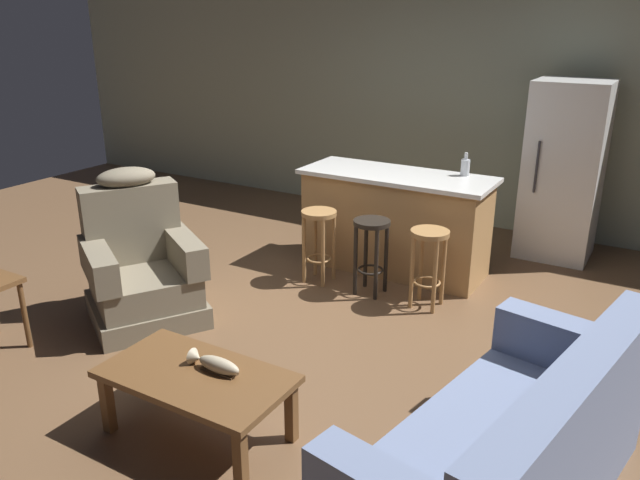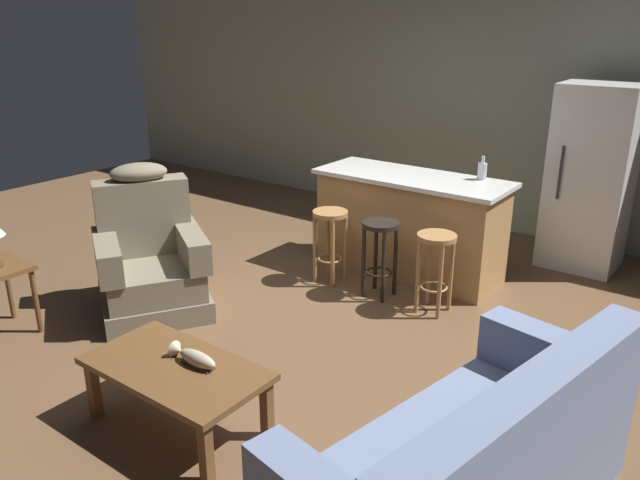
{
  "view_description": "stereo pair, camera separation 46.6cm",
  "coord_description": "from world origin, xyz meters",
  "px_view_note": "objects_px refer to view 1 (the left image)",
  "views": [
    {
      "loc": [
        2.26,
        -3.88,
        2.34
      ],
      "look_at": [
        0.02,
        -0.1,
        0.75
      ],
      "focal_mm": 35.0,
      "sensor_mm": 36.0,
      "label": 1
    },
    {
      "loc": [
        2.65,
        -3.62,
        2.34
      ],
      "look_at": [
        0.02,
        -0.1,
        0.75
      ],
      "focal_mm": 35.0,
      "sensor_mm": 36.0,
      "label": 2
    }
  ],
  "objects_px": {
    "fish_figurine": "(214,364)",
    "bar_stool_middle": "(371,243)",
    "coffee_table": "(196,382)",
    "recliner_near_lamp": "(141,268)",
    "bar_stool_left": "(319,233)",
    "refrigerator": "(564,171)",
    "kitchen_island": "(395,222)",
    "bar_stool_right": "(429,254)",
    "couch": "(510,456)",
    "bottle_tall_green": "(465,167)"
  },
  "relations": [
    {
      "from": "fish_figurine",
      "to": "bar_stool_middle",
      "type": "xyz_separation_m",
      "value": [
        -0.1,
        2.23,
        0.01
      ]
    },
    {
      "from": "coffee_table",
      "to": "recliner_near_lamp",
      "type": "height_order",
      "value": "recliner_near_lamp"
    },
    {
      "from": "coffee_table",
      "to": "bar_stool_left",
      "type": "relative_size",
      "value": 1.62
    },
    {
      "from": "recliner_near_lamp",
      "to": "bar_stool_left",
      "type": "xyz_separation_m",
      "value": [
        0.87,
        1.34,
        0.05
      ]
    },
    {
      "from": "fish_figurine",
      "to": "refrigerator",
      "type": "bearing_deg",
      "value": 74.74
    },
    {
      "from": "bar_stool_middle",
      "to": "bar_stool_left",
      "type": "bearing_deg",
      "value": 180.0
    },
    {
      "from": "kitchen_island",
      "to": "refrigerator",
      "type": "relative_size",
      "value": 1.02
    },
    {
      "from": "recliner_near_lamp",
      "to": "bar_stool_right",
      "type": "relative_size",
      "value": 1.76
    },
    {
      "from": "coffee_table",
      "to": "refrigerator",
      "type": "relative_size",
      "value": 0.62
    },
    {
      "from": "couch",
      "to": "bar_stool_left",
      "type": "xyz_separation_m",
      "value": [
        -2.26,
        2.01,
        0.13
      ]
    },
    {
      "from": "recliner_near_lamp",
      "to": "kitchen_island",
      "type": "distance_m",
      "value": 2.39
    },
    {
      "from": "refrigerator",
      "to": "bar_stool_left",
      "type": "bearing_deg",
      "value": -133.52
    },
    {
      "from": "kitchen_island",
      "to": "bar_stool_right",
      "type": "bearing_deg",
      "value": -47.01
    },
    {
      "from": "coffee_table",
      "to": "refrigerator",
      "type": "distance_m",
      "value": 4.34
    },
    {
      "from": "couch",
      "to": "refrigerator",
      "type": "relative_size",
      "value": 1.15
    },
    {
      "from": "kitchen_island",
      "to": "recliner_near_lamp",
      "type": "bearing_deg",
      "value": -124.33
    },
    {
      "from": "bar_stool_middle",
      "to": "refrigerator",
      "type": "bearing_deg",
      "value": 56.55
    },
    {
      "from": "coffee_table",
      "to": "bar_stool_right",
      "type": "distance_m",
      "value": 2.37
    },
    {
      "from": "bar_stool_middle",
      "to": "bottle_tall_green",
      "type": "bearing_deg",
      "value": 59.83
    },
    {
      "from": "kitchen_island",
      "to": "coffee_table",
      "type": "bearing_deg",
      "value": -88.39
    },
    {
      "from": "fish_figurine",
      "to": "bottle_tall_green",
      "type": "bearing_deg",
      "value": 82.52
    },
    {
      "from": "fish_figurine",
      "to": "bar_stool_left",
      "type": "bearing_deg",
      "value": 105.73
    },
    {
      "from": "couch",
      "to": "bottle_tall_green",
      "type": "distance_m",
      "value": 3.21
    },
    {
      "from": "couch",
      "to": "bottle_tall_green",
      "type": "bearing_deg",
      "value": -56.24
    },
    {
      "from": "coffee_table",
      "to": "fish_figurine",
      "type": "height_order",
      "value": "fish_figurine"
    },
    {
      "from": "fish_figurine",
      "to": "recliner_near_lamp",
      "type": "distance_m",
      "value": 1.75
    },
    {
      "from": "fish_figurine",
      "to": "couch",
      "type": "bearing_deg",
      "value": 7.81
    },
    {
      "from": "kitchen_island",
      "to": "bar_stool_right",
      "type": "height_order",
      "value": "kitchen_island"
    },
    {
      "from": "recliner_near_lamp",
      "to": "bar_stool_middle",
      "type": "relative_size",
      "value": 1.76
    },
    {
      "from": "recliner_near_lamp",
      "to": "bar_stool_left",
      "type": "bearing_deg",
      "value": 88.48
    },
    {
      "from": "coffee_table",
      "to": "fish_figurine",
      "type": "distance_m",
      "value": 0.15
    },
    {
      "from": "bar_stool_right",
      "to": "bottle_tall_green",
      "type": "bearing_deg",
      "value": 91.38
    },
    {
      "from": "coffee_table",
      "to": "bar_stool_left",
      "type": "xyz_separation_m",
      "value": [
        -0.55,
        2.31,
        0.11
      ]
    },
    {
      "from": "couch",
      "to": "bottle_tall_green",
      "type": "xyz_separation_m",
      "value": [
        -1.23,
        2.88,
        0.69
      ]
    },
    {
      "from": "coffee_table",
      "to": "bottle_tall_green",
      "type": "xyz_separation_m",
      "value": [
        0.48,
        3.19,
        0.67
      ]
    },
    {
      "from": "bar_stool_left",
      "to": "refrigerator",
      "type": "relative_size",
      "value": 0.39
    },
    {
      "from": "recliner_near_lamp",
      "to": "refrigerator",
      "type": "xyz_separation_m",
      "value": [
        2.61,
        3.17,
        0.46
      ]
    },
    {
      "from": "fish_figurine",
      "to": "bar_stool_middle",
      "type": "relative_size",
      "value": 0.5
    },
    {
      "from": "fish_figurine",
      "to": "kitchen_island",
      "type": "height_order",
      "value": "kitchen_island"
    },
    {
      "from": "fish_figurine",
      "to": "coffee_table",
      "type": "bearing_deg",
      "value": -133.99
    },
    {
      "from": "bar_stool_left",
      "to": "bottle_tall_green",
      "type": "relative_size",
      "value": 3.19
    },
    {
      "from": "recliner_near_lamp",
      "to": "kitchen_island",
      "type": "relative_size",
      "value": 0.67
    },
    {
      "from": "bottle_tall_green",
      "to": "recliner_near_lamp",
      "type": "bearing_deg",
      "value": -130.82
    },
    {
      "from": "coffee_table",
      "to": "couch",
      "type": "distance_m",
      "value": 1.74
    },
    {
      "from": "bar_stool_left",
      "to": "fish_figurine",
      "type": "bearing_deg",
      "value": -74.27
    },
    {
      "from": "couch",
      "to": "bar_stool_right",
      "type": "bearing_deg",
      "value": -48.33
    },
    {
      "from": "couch",
      "to": "kitchen_island",
      "type": "distance_m",
      "value": 3.19
    },
    {
      "from": "bar_stool_middle",
      "to": "refrigerator",
      "type": "xyz_separation_m",
      "value": [
        1.21,
        1.83,
        0.41
      ]
    },
    {
      "from": "kitchen_island",
      "to": "bar_stool_left",
      "type": "distance_m",
      "value": 0.79
    },
    {
      "from": "kitchen_island",
      "to": "bar_stool_middle",
      "type": "xyz_separation_m",
      "value": [
        0.06,
        -0.63,
        -0.01
      ]
    }
  ]
}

